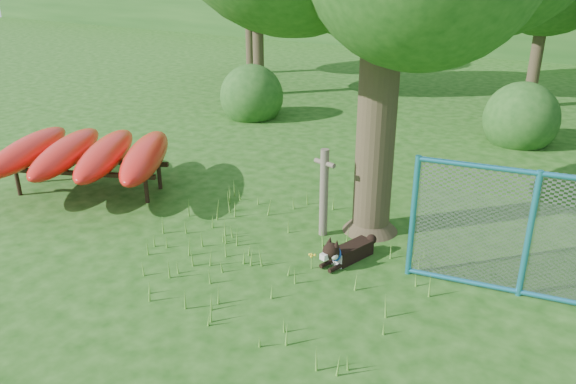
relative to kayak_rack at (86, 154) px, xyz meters
The scene contains 8 objects.
ground 4.58m from the kayak_rack, 15.56° to the right, with size 80.00×80.00×0.00m, color #16430D.
wooden_post 4.78m from the kayak_rack, ahead, with size 0.40×0.17×1.47m.
kayak_rack is the anchor object (origin of this frame).
husky_dog 5.48m from the kayak_rack, ahead, with size 0.51×1.07×0.49m.
fence_section 7.85m from the kayak_rack, ahead, with size 3.03×0.60×2.98m.
wildflower_clump 5.15m from the kayak_rack, ahead, with size 0.11×0.11×0.25m.
shrub_left 6.37m from the kayak_rack, 95.93° to the left, with size 1.80×1.80×1.80m, color #1E4D19.
shrub_mid 10.08m from the kayak_rack, 50.83° to the left, with size 1.80×1.80×1.80m, color #1E4D19.
Camera 1 is at (4.30, -5.29, 4.17)m, focal length 35.00 mm.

